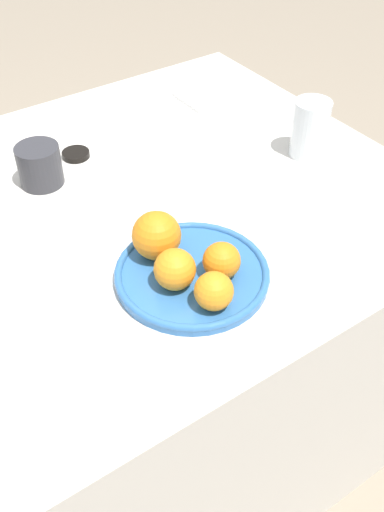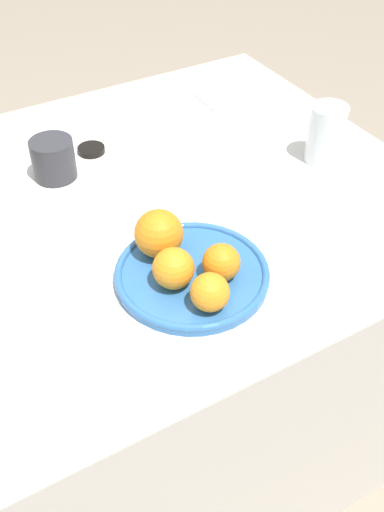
% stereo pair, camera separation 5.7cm
% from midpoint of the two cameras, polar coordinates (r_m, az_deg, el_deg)
% --- Properties ---
extents(ground_plane, '(12.00, 12.00, 0.00)m').
position_cam_midpoint_polar(ground_plane, '(1.66, -8.76, -17.52)').
color(ground_plane, gray).
extents(table, '(1.50, 0.93, 0.73)m').
position_cam_midpoint_polar(table, '(1.37, -10.34, -9.65)').
color(table, silver).
rests_on(table, ground_plane).
extents(fruit_platter, '(0.26, 0.26, 0.02)m').
position_cam_midpoint_polar(fruit_platter, '(0.98, 1.65, -1.75)').
color(fruit_platter, '#336BAD').
rests_on(fruit_platter, table).
extents(orange_0, '(0.07, 0.07, 0.07)m').
position_cam_midpoint_polar(orange_0, '(0.94, -0.06, -1.23)').
color(orange_0, orange).
rests_on(orange_0, fruit_platter).
extents(orange_1, '(0.06, 0.06, 0.06)m').
position_cam_midpoint_polar(orange_1, '(0.96, 4.50, -0.65)').
color(orange_1, orange).
rests_on(orange_1, fruit_platter).
extents(orange_2, '(0.08, 0.08, 0.08)m').
position_cam_midpoint_polar(orange_2, '(0.99, -1.54, 2.10)').
color(orange_2, orange).
rests_on(orange_2, fruit_platter).
extents(orange_3, '(0.06, 0.06, 0.06)m').
position_cam_midpoint_polar(orange_3, '(0.91, 3.51, -3.52)').
color(orange_3, orange).
rests_on(orange_3, fruit_platter).
extents(water_glass, '(0.08, 0.08, 0.12)m').
position_cam_midpoint_polar(water_glass, '(1.28, 13.91, 11.19)').
color(water_glass, silver).
rests_on(water_glass, table).
extents(cup_1, '(0.09, 0.09, 0.08)m').
position_cam_midpoint_polar(cup_1, '(1.23, -11.78, 9.00)').
color(cup_1, '#333338').
rests_on(cup_1, table).
extents(napkin, '(0.15, 0.12, 0.01)m').
position_cam_midpoint_polar(napkin, '(1.52, 4.80, 14.91)').
color(napkin, white).
rests_on(napkin, table).
extents(soy_dish, '(0.06, 0.06, 0.01)m').
position_cam_midpoint_polar(soy_dish, '(1.31, -8.34, 9.96)').
color(soy_dish, black).
rests_on(soy_dish, table).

